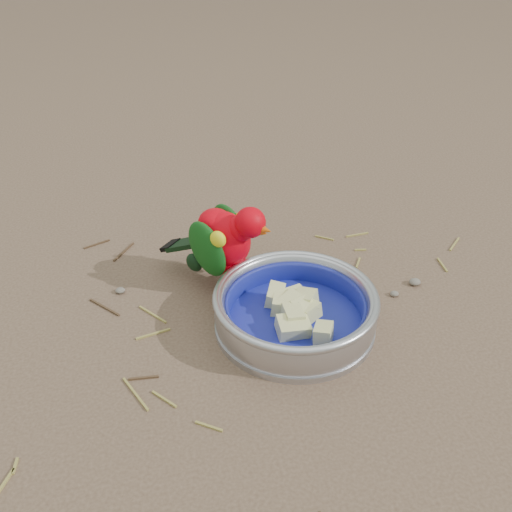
{
  "coord_description": "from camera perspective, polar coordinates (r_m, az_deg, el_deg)",
  "views": [
    {
      "loc": [
        -0.18,
        -0.53,
        0.56
      ],
      "look_at": [
        -0.01,
        0.18,
        0.08
      ],
      "focal_mm": 40.0,
      "sensor_mm": 36.0,
      "label": 1
    }
  ],
  "objects": [
    {
      "name": "lory_parrot",
      "position": [
        0.91,
        -3.08,
        0.91
      ],
      "size": [
        0.2,
        0.19,
        0.15
      ],
      "primitive_type": null,
      "rotation": [
        0.0,
        0.0,
        -2.32
      ],
      "color": "red",
      "rests_on": "ground"
    },
    {
      "name": "ground_debris",
      "position": [
        0.83,
        1.48,
        -8.82
      ],
      "size": [
        0.9,
        0.8,
        0.01
      ],
      "primitive_type": null,
      "color": "#998B43",
      "rests_on": "ground"
    },
    {
      "name": "ground",
      "position": [
        0.79,
        4.01,
        -11.86
      ],
      "size": [
        60.0,
        60.0,
        0.0
      ],
      "primitive_type": "plane",
      "color": "brown"
    },
    {
      "name": "bowl_wall",
      "position": [
        0.84,
        3.95,
        -5.09
      ],
      "size": [
        0.24,
        0.24,
        0.04
      ],
      "primitive_type": null,
      "color": "#B2B2BA",
      "rests_on": "food_bowl"
    },
    {
      "name": "fruit_wedges",
      "position": [
        0.85,
        3.94,
        -5.46
      ],
      "size": [
        0.14,
        0.14,
        0.03
      ],
      "primitive_type": null,
      "color": "beige",
      "rests_on": "food_bowl"
    },
    {
      "name": "food_bowl",
      "position": [
        0.86,
        3.88,
        -6.66
      ],
      "size": [
        0.24,
        0.24,
        0.02
      ],
      "primitive_type": "cylinder",
      "color": "#B2B2BA",
      "rests_on": "ground"
    }
  ]
}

